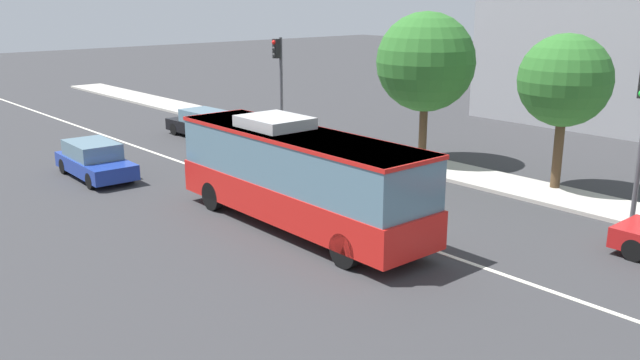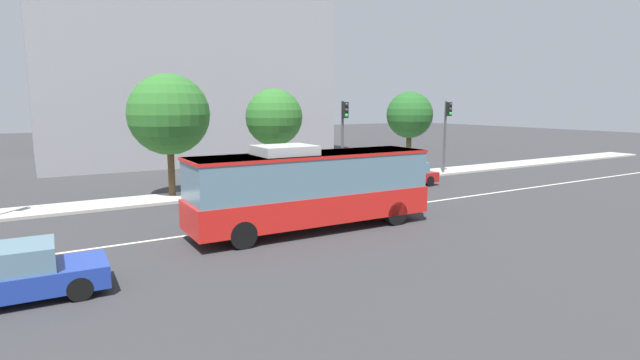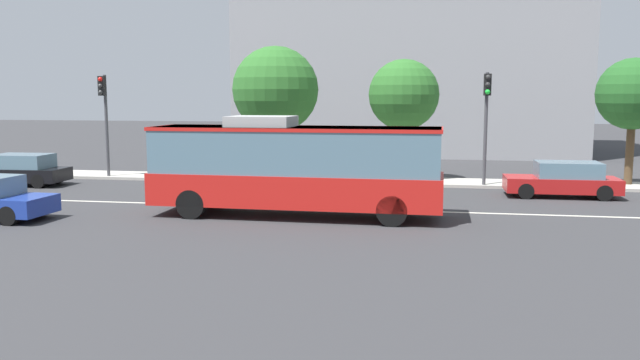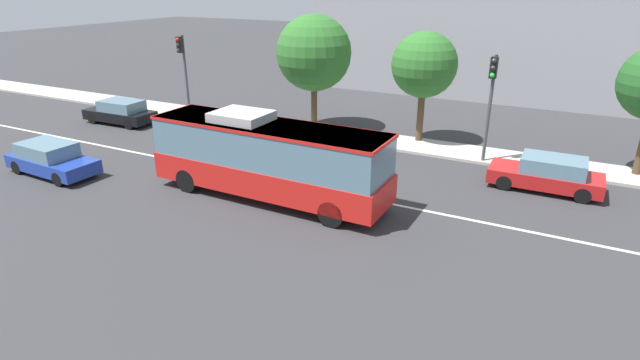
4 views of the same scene
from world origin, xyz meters
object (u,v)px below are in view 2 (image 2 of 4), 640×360
Objects in this scene: street_tree_kerbside_right at (169,115)px; transit_bus at (312,185)px; traffic_light_mid_block at (344,128)px; sedan_red at (403,175)px; sedan_blue at (8,275)px; traffic_light_far_corner at (447,125)px; street_tree_kerbside_left at (410,115)px; street_tree_kerbside_centre at (274,118)px.

transit_bus is at bearing -72.58° from street_tree_kerbside_right.
sedan_red is at bearing 55.27° from traffic_light_mid_block.
sedan_blue is 0.88× the size of traffic_light_far_corner.
sedan_blue is (-20.33, -8.34, 0.00)m from sedan_red.
sedan_red is 0.87× the size of traffic_light_far_corner.
transit_bus is 10.53m from street_tree_kerbside_right.
sedan_red is (10.02, 6.07, -1.09)m from transit_bus.
transit_bus is 11.76m from sedan_red.
street_tree_kerbside_left is (-2.42, 1.21, 0.66)m from traffic_light_far_corner.
transit_bus is 1.52× the size of street_tree_kerbside_right.
traffic_light_far_corner is (8.96, 0.28, 0.00)m from traffic_light_mid_block.
street_tree_kerbside_right reaches higher than traffic_light_mid_block.
transit_bus is 1.93× the size of traffic_light_mid_block.
traffic_light_mid_block is (17.33, 10.43, 2.84)m from sedan_blue.
traffic_light_far_corner is (15.98, 8.44, 1.75)m from transit_bus.
sedan_red is at bearing -30.67° from street_tree_kerbside_centre.
street_tree_kerbside_left is 0.89× the size of street_tree_kerbside_right.
sedan_blue is at bearing -137.67° from street_tree_kerbside_centre.
traffic_light_far_corner is 2.78m from street_tree_kerbside_left.
street_tree_kerbside_centre is at bearing 177.61° from street_tree_kerbside_left.
traffic_light_mid_block is at bearing -8.87° from street_tree_kerbside_right.
street_tree_kerbside_centre reaches higher than sedan_blue.
sedan_blue is 26.91m from street_tree_kerbside_left.
street_tree_kerbside_right is at bearing -176.82° from street_tree_kerbside_centre.
sedan_blue is 20.42m from traffic_light_mid_block.
street_tree_kerbside_left is (3.54, 3.58, 3.49)m from sedan_red.
street_tree_kerbside_left is (23.87, 11.93, 3.49)m from sedan_blue.
street_tree_kerbside_centre reaches higher than sedan_red.
traffic_light_far_corner reaches higher than transit_bus.
street_tree_kerbside_right is (-13.07, 3.66, 3.73)m from sedan_red.
street_tree_kerbside_left reaches higher than traffic_light_mid_block.
street_tree_kerbside_right is at bearing -98.47° from traffic_light_far_corner.
sedan_red is at bearing -15.65° from street_tree_kerbside_right.
street_tree_kerbside_right is (7.26, 12.01, 3.73)m from sedan_blue.
sedan_blue is at bearing -72.42° from traffic_light_far_corner.
sedan_blue is 0.77× the size of street_tree_kerbside_centre.
traffic_light_far_corner is 0.89× the size of street_tree_kerbside_left.
street_tree_kerbside_left reaches higher than sedan_red.
sedan_red is 14.08m from street_tree_kerbside_right.
transit_bus is 10.85m from street_tree_kerbside_centre.
traffic_light_far_corner reaches higher than sedan_red.
traffic_light_far_corner is (5.96, 2.37, 2.84)m from sedan_red.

